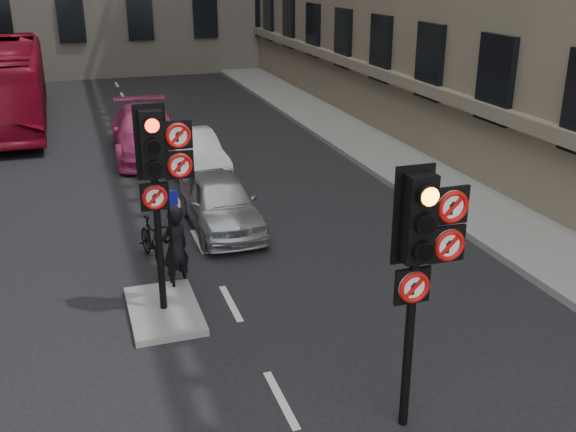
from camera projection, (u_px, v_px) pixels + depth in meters
pavement_right at (407, 161)px, 20.46m from camera, size 3.00×50.00×0.16m
centre_island at (164, 311)px, 11.81m from camera, size 1.20×2.00×0.12m
signal_near at (422, 246)px, 8.13m from camera, size 0.91×0.40×3.58m
signal_far at (159, 166)px, 10.88m from camera, size 0.91×0.40×3.58m
car_silver at (220, 202)px, 15.39m from camera, size 1.51×3.71×1.26m
car_white at (193, 153)px, 19.34m from camera, size 1.60×3.83×1.23m
car_pink at (146, 132)px, 21.21m from camera, size 2.28×5.16×1.47m
bus_red at (6, 84)px, 24.92m from camera, size 2.61×10.80×3.00m
motorcycle at (152, 241)px, 13.67m from camera, size 0.69×1.60×0.93m
motorcyclist at (175, 248)px, 12.55m from camera, size 0.67×0.58×1.57m
info_sign at (170, 226)px, 12.09m from camera, size 0.33×0.09×1.90m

